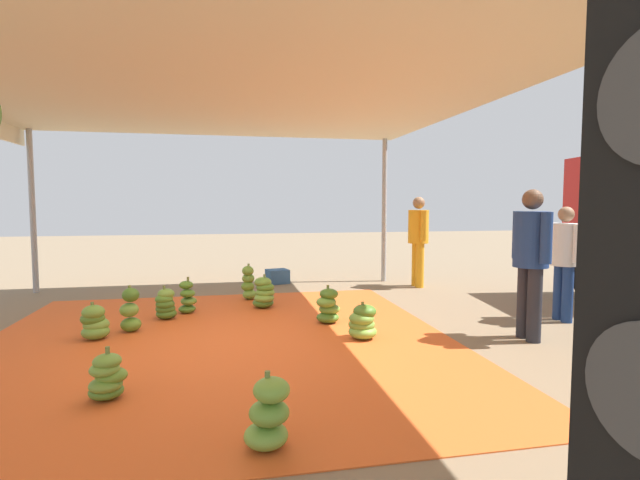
{
  "coord_description": "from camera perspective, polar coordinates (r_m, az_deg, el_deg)",
  "views": [
    {
      "loc": [
        5.51,
        0.09,
        1.61
      ],
      "look_at": [
        -0.39,
        1.27,
        1.15
      ],
      "focal_mm": 26.54,
      "sensor_mm": 36.0,
      "label": 1
    }
  ],
  "objects": [
    {
      "name": "banana_bunch_0",
      "position": [
        3.3,
        -6.23,
        -20.31
      ],
      "size": [
        0.41,
        0.41,
        0.52
      ],
      "color": "#75A83D",
      "rests_on": "tarp_orange"
    },
    {
      "name": "crate_0",
      "position": [
        9.62,
        -5.15,
        -4.39
      ],
      "size": [
        0.45,
        0.49,
        0.28
      ],
      "primitive_type": "cube",
      "rotation": [
        0.0,
        0.0,
        0.22
      ],
      "color": "#335B8E",
      "rests_on": "ground"
    },
    {
      "name": "banana_bunch_7",
      "position": [
        5.71,
        5.16,
        -9.88
      ],
      "size": [
        0.48,
        0.46,
        0.44
      ],
      "color": "#75A83D",
      "rests_on": "tarp_orange"
    },
    {
      "name": "worker_1",
      "position": [
        7.25,
        27.4,
        -1.58
      ],
      "size": [
        0.57,
        0.35,
        1.57
      ],
      "color": "navy",
      "rests_on": "ground"
    },
    {
      "name": "banana_bunch_1",
      "position": [
        6.42,
        0.98,
        -8.05
      ],
      "size": [
        0.42,
        0.42,
        0.51
      ],
      "color": "#477523",
      "rests_on": "tarp_orange"
    },
    {
      "name": "tarp_orange",
      "position": [
        5.74,
        -11.99,
        -11.92
      ],
      "size": [
        5.7,
        5.42,
        0.01
      ],
      "primitive_type": "cube",
      "color": "#E05B23",
      "rests_on": "ground"
    },
    {
      "name": "banana_bunch_2",
      "position": [
        4.39,
        -24.29,
        -14.9
      ],
      "size": [
        0.37,
        0.37,
        0.43
      ],
      "color": "#518428",
      "rests_on": "tarp_orange"
    },
    {
      "name": "banana_bunch_5",
      "position": [
        8.02,
        -8.62,
        -5.24
      ],
      "size": [
        0.33,
        0.32,
        0.6
      ],
      "color": "#6B9E38",
      "rests_on": "tarp_orange"
    },
    {
      "name": "worker_0",
      "position": [
        9.3,
        11.76,
        0.65
      ],
      "size": [
        0.64,
        0.39,
        1.74
      ],
      "color": "orange",
      "rests_on": "ground"
    },
    {
      "name": "worker_2",
      "position": [
        6.06,
        24.08,
        -1.4
      ],
      "size": [
        0.65,
        0.4,
        1.78
      ],
      "color": "#26262D",
      "rests_on": "ground"
    },
    {
      "name": "banana_bunch_9",
      "position": [
        6.27,
        -25.53,
        -9.0
      ],
      "size": [
        0.41,
        0.41,
        0.44
      ],
      "color": "#6B9E38",
      "rests_on": "tarp_orange"
    },
    {
      "name": "ground_plane",
      "position": [
        6.44,
        16.28,
        -10.25
      ],
      "size": [
        40.0,
        40.0,
        0.0
      ],
      "primitive_type": "plane",
      "color": "#7F6B51"
    },
    {
      "name": "banana_bunch_3",
      "position": [
        6.95,
        -18.13,
        -7.43
      ],
      "size": [
        0.39,
        0.39,
        0.47
      ],
      "color": "#477523",
      "rests_on": "tarp_orange"
    },
    {
      "name": "banana_bunch_6",
      "position": [
        7.21,
        -15.69,
        -6.78
      ],
      "size": [
        0.36,
        0.34,
        0.53
      ],
      "color": "#518428",
      "rests_on": "tarp_orange"
    },
    {
      "name": "banana_bunch_4",
      "position": [
        6.42,
        -21.9,
        -8.01
      ],
      "size": [
        0.35,
        0.35,
        0.59
      ],
      "color": "#60932D",
      "rests_on": "tarp_orange"
    },
    {
      "name": "banana_bunch_8",
      "position": [
        7.35,
        -6.76,
        -6.42
      ],
      "size": [
        0.43,
        0.43,
        0.52
      ],
      "color": "#477523",
      "rests_on": "tarp_orange"
    },
    {
      "name": "tent_canopy",
      "position": [
        5.65,
        -13.51,
        17.52
      ],
      "size": [
        8.0,
        7.0,
        2.99
      ],
      "color": "#9EA0A5",
      "rests_on": "ground"
    }
  ]
}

